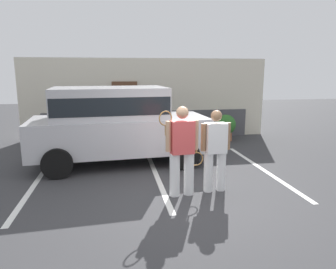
% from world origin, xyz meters
% --- Properties ---
extents(ground_plane, '(40.00, 40.00, 0.00)m').
position_xyz_m(ground_plane, '(0.00, 0.00, 0.00)').
color(ground_plane, '#38383A').
extents(parking_stripe_0, '(0.12, 4.40, 0.01)m').
position_xyz_m(parking_stripe_0, '(-3.03, 1.50, 0.00)').
color(parking_stripe_0, silver).
rests_on(parking_stripe_0, ground_plane).
extents(parking_stripe_1, '(0.12, 4.40, 0.01)m').
position_xyz_m(parking_stripe_1, '(-0.29, 1.50, 0.00)').
color(parking_stripe_1, silver).
rests_on(parking_stripe_1, ground_plane).
extents(parking_stripe_2, '(0.12, 4.40, 0.01)m').
position_xyz_m(parking_stripe_2, '(2.45, 1.50, 0.00)').
color(parking_stripe_2, silver).
rests_on(parking_stripe_2, ground_plane).
extents(house_frontage, '(8.97, 0.40, 2.92)m').
position_xyz_m(house_frontage, '(-0.01, 5.92, 1.37)').
color(house_frontage, beige).
rests_on(house_frontage, ground_plane).
extents(parked_suv, '(4.71, 2.40, 2.05)m').
position_xyz_m(parked_suv, '(-1.20, 2.71, 1.15)').
color(parked_suv, '#B7B7BC').
rests_on(parked_suv, ground_plane).
extents(tennis_player_man, '(0.80, 0.31, 1.80)m').
position_xyz_m(tennis_player_man, '(0.05, 0.19, 0.94)').
color(tennis_player_man, white).
rests_on(tennis_player_man, ground_plane).
extents(tennis_player_woman, '(0.89, 0.28, 1.70)m').
position_xyz_m(tennis_player_woman, '(0.77, 0.30, 0.88)').
color(tennis_player_woman, white).
rests_on(tennis_player_woman, ground_plane).
extents(potted_plant_by_porch, '(0.72, 0.72, 0.94)m').
position_xyz_m(potted_plant_by_porch, '(2.68, 4.89, 0.52)').
color(potted_plant_by_porch, '#9E5638').
rests_on(potted_plant_by_porch, ground_plane).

